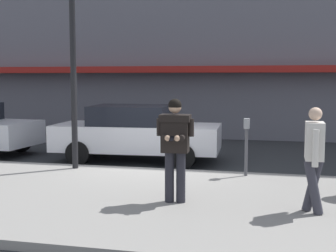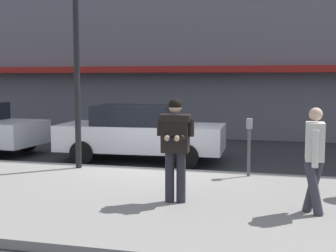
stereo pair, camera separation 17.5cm
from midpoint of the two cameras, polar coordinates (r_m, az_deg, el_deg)
name	(u,v)px [view 1 (the left image)]	position (r m, az deg, el deg)	size (l,w,h in m)	color
ground_plane	(151,172)	(11.52, -2.55, -5.60)	(80.00, 80.00, 0.00)	#2B2D30
sidewalk	(163,201)	(8.57, -1.25, -9.15)	(32.00, 5.30, 0.14)	gray
curb_paint_line	(191,173)	(11.34, 2.41, -5.76)	(28.00, 0.12, 0.01)	silver
parked_sedan_mid	(136,133)	(12.88, -4.33, -0.82)	(4.59, 2.10, 1.54)	silver
man_texting_on_phone	(175,139)	(8.02, 0.24, -1.59)	(0.65, 0.60, 1.81)	#23232B
pedestrian_in_light_coat	(314,153)	(7.75, 16.77, -3.18)	(0.33, 0.60, 1.70)	#33333D
street_lamp_post	(73,41)	(11.30, -11.98, 10.06)	(0.36, 0.36, 4.88)	black
parking_meter	(246,138)	(10.38, 9.06, -1.51)	(0.12, 0.18, 1.27)	#4C4C51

